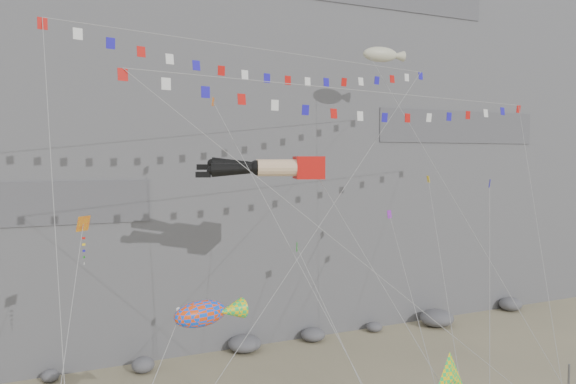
{
  "coord_description": "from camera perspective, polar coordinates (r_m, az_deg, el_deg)",
  "views": [
    {
      "loc": [
        -14.96,
        -23.36,
        15.14
      ],
      "look_at": [
        0.01,
        9.0,
        12.94
      ],
      "focal_mm": 35.0,
      "sensor_mm": 36.0,
      "label": 1
    }
  ],
  "objects": [
    {
      "name": "small_kite_e",
      "position": [
        37.86,
        19.8,
        0.46
      ],
      "size": [
        8.83,
        9.36,
        17.96
      ],
      "color": "#1E15BB",
      "rests_on": "ground"
    },
    {
      "name": "flag_banner_lower",
      "position": [
        33.85,
        8.64,
        10.01
      ],
      "size": [
        29.4,
        10.15,
        21.95
      ],
      "color": "red",
      "rests_on": "ground"
    },
    {
      "name": "small_kite_b",
      "position": [
        35.92,
        10.36,
        -2.61
      ],
      "size": [
        4.65,
        12.42,
        16.95
      ],
      "color": "purple",
      "rests_on": "ground"
    },
    {
      "name": "flag_banner_upper",
      "position": [
        35.09,
        -1.09,
        14.04
      ],
      "size": [
        26.37,
        14.88,
        27.63
      ],
      "color": "red",
      "rests_on": "ground"
    },
    {
      "name": "cliff",
      "position": [
        58.19,
        -9.83,
        13.23
      ],
      "size": [
        80.0,
        28.0,
        50.0
      ],
      "primitive_type": "cube",
      "color": "slate",
      "rests_on": "ground"
    },
    {
      "name": "delta_kite",
      "position": [
        27.1,
        16.25,
        -17.76
      ],
      "size": [
        2.41,
        3.19,
        6.87
      ],
      "color": "yellow",
      "rests_on": "ground"
    },
    {
      "name": "blimp_windsock",
      "position": [
        43.98,
        9.39,
        13.55
      ],
      "size": [
        5.7,
        16.33,
        27.82
      ],
      "color": "beige",
      "rests_on": "ground"
    },
    {
      "name": "legs_kite",
      "position": [
        33.32,
        -1.43,
        2.48
      ],
      "size": [
        8.97,
        18.17,
        21.11
      ],
      "rotation": [
        0.0,
        0.0,
        -0.32
      ],
      "color": "red",
      "rests_on": "ground"
    },
    {
      "name": "harlequin_kite",
      "position": [
        28.37,
        -20.1,
        -3.2
      ],
      "size": [
        3.59,
        9.84,
        15.18
      ],
      "color": "red",
      "rests_on": "ground"
    },
    {
      "name": "fish_windsock",
      "position": [
        24.66,
        -8.9,
        -12.16
      ],
      "size": [
        7.75,
        4.47,
        10.78
      ],
      "color": "#F9430C",
      "rests_on": "ground"
    },
    {
      "name": "small_kite_c",
      "position": [
        28.77,
        1.15,
        -6.11
      ],
      "size": [
        2.57,
        8.78,
        13.5
      ],
      "color": "#179717",
      "rests_on": "ground"
    },
    {
      "name": "small_kite_a",
      "position": [
        33.95,
        -7.25,
        8.39
      ],
      "size": [
        5.65,
        14.91,
        23.84
      ],
      "color": "orange",
      "rests_on": "ground"
    },
    {
      "name": "talus_boulders",
      "position": [
        45.43,
        -4.41,
        -15.15
      ],
      "size": [
        60.0,
        3.0,
        1.2
      ],
      "primitive_type": null,
      "color": "#5A5A5E",
      "rests_on": "ground"
    },
    {
      "name": "small_kite_d",
      "position": [
        39.65,
        14.13,
        0.77
      ],
      "size": [
        8.29,
        13.91,
        20.53
      ],
      "color": "yellow",
      "rests_on": "ground"
    }
  ]
}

